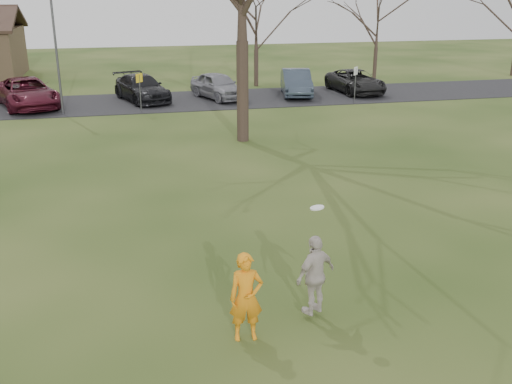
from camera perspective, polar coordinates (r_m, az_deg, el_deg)
ground at (r=11.73m, az=4.59°, el=-13.27°), size 120.00×120.00×0.00m
parking_strip at (r=35.10m, az=-7.95°, el=8.68°), size 62.00×6.50×0.04m
player_defender at (r=11.06m, az=-0.96°, el=-10.13°), size 0.66×0.45×1.73m
car_2 at (r=35.06m, az=-21.24°, el=8.93°), size 4.29×6.27×1.59m
car_3 at (r=35.33m, az=-10.98°, el=9.83°), size 3.51×5.47×1.48m
car_4 at (r=35.45m, az=-3.68°, el=10.21°), size 3.19×4.83×1.53m
car_5 at (r=36.58m, az=3.91°, el=10.51°), size 2.58×4.97×1.56m
car_6 at (r=38.03m, az=9.58°, el=10.50°), size 2.65×5.18×1.40m
catching_play at (r=11.74m, az=5.75°, el=-7.95°), size 1.05×0.80×2.24m
lamp_post at (r=32.11m, az=-18.86°, el=14.03°), size 0.34×0.34×6.27m
sign_yellow at (r=31.79m, az=-11.17°, el=10.04°), size 0.35×0.35×2.08m
sign_white at (r=34.38m, az=9.58°, el=10.80°), size 0.35×0.35×2.08m
small_tree_row at (r=40.24m, az=-2.50°, el=15.71°), size 55.00×5.90×8.50m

